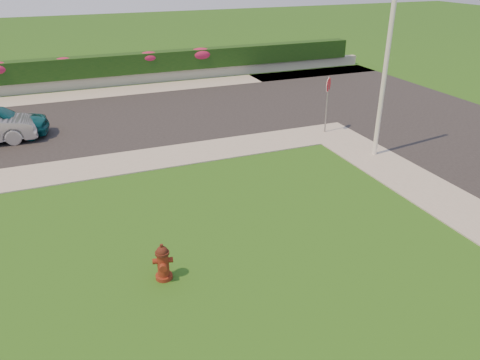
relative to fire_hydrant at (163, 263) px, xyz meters
name	(u,v)px	position (x,y,z in m)	size (l,w,h in m)	color
ground	(269,316)	(1.66, -2.02, -0.43)	(120.00, 120.00, 0.00)	black
street_far	(18,131)	(-3.34, 11.98, -0.41)	(26.00, 8.00, 0.04)	black
curb_corner	(330,133)	(8.66, 6.98, -0.41)	(2.00, 2.00, 0.04)	gray
sidewalk_beyond	(101,93)	(0.66, 16.98, -0.41)	(34.00, 2.00, 0.04)	gray
retaining_wall	(97,82)	(0.66, 18.48, -0.13)	(34.00, 0.40, 0.60)	gray
hedge	(95,66)	(0.66, 18.58, 0.72)	(32.00, 0.90, 1.10)	black
fire_hydrant	(163,263)	(0.00, 0.00, 0.00)	(0.47, 0.44, 0.90)	#51120C
utility_pole	(386,66)	(8.90, 4.32, 2.82)	(0.16, 0.16, 6.50)	silver
stop_sign	(328,92)	(8.50, 7.12, 1.28)	(0.47, 0.45, 2.33)	slate
flower_clump_d	(64,63)	(-0.96, 18.48, 1.06)	(1.08, 0.69, 0.54)	#AD1D5E
flower_clump_e	(149,57)	(3.66, 18.48, 1.02)	(1.26, 0.81, 0.63)	#AD1D5E
flower_clump_f	(201,54)	(6.75, 18.48, 0.98)	(1.46, 0.94, 0.73)	#AD1D5E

